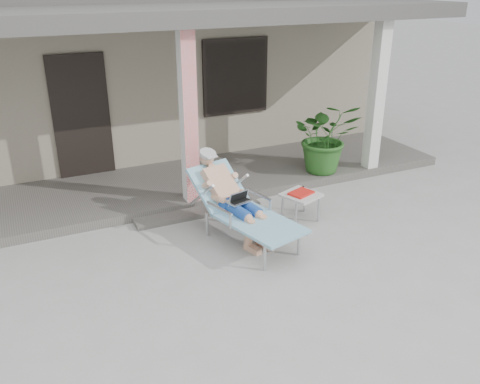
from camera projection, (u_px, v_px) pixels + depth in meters
name	position (u px, v px, depth m)	size (l,w,h in m)	color
ground	(251.00, 273.00, 6.35)	(60.00, 60.00, 0.00)	#9E9E99
house	(121.00, 62.00, 11.10)	(10.40, 5.40, 3.30)	gray
porch_deck	(175.00, 185.00, 8.82)	(10.00, 2.00, 0.15)	#605B56
porch_overhang	(167.00, 21.00, 7.70)	(10.00, 2.30, 2.85)	silver
porch_step	(199.00, 213.00, 7.88)	(2.00, 0.30, 0.07)	#605B56
lounger	(237.00, 188.00, 6.93)	(1.15, 1.95, 1.23)	#B7B7BC
side_table	(301.00, 196.00, 7.61)	(0.64, 0.64, 0.44)	#BBBBB6
potted_palm	(326.00, 137.00, 8.98)	(1.16, 1.00, 1.29)	#26591E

